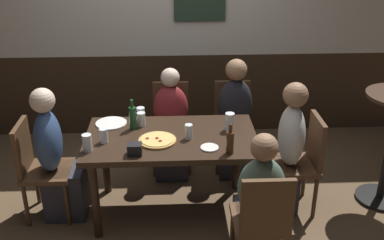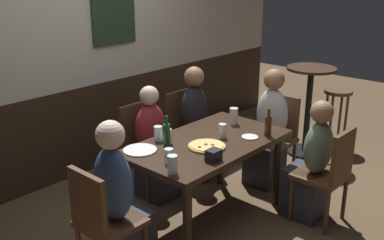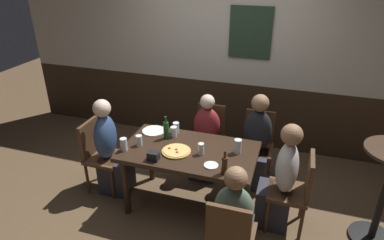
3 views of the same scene
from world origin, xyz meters
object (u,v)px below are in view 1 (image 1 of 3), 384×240
object	(u,v)px
chair_right_far	(233,120)
highball_clear	(141,115)
chair_right_near	(263,219)
tumbler_short	(141,120)
beer_glass_half	(230,122)
beer_bottle_brown	(230,142)
chair_head_west	(38,165)
tumbler_water	(189,132)
beer_bottle_green	(133,117)
plate_white_large	(111,123)
pizza	(157,140)
pint_glass_pale	(104,136)
chair_head_east	(302,158)
dining_table	(171,146)
person_right_near	(258,209)
person_head_west	(57,164)
condiment_caddy	(135,149)
person_right_far	(235,126)
person_mid_far	(171,131)
chair_mid_far	(171,121)
pint_glass_amber	(87,144)
person_head_east	(284,157)
plate_white_small	(210,148)

from	to	relation	value
chair_right_far	highball_clear	world-z (taller)	chair_right_far
chair_right_near	tumbler_short	world-z (taller)	chair_right_near
beer_glass_half	beer_bottle_brown	bearing A→B (deg)	-96.76
chair_head_west	highball_clear	distance (m)	0.97
chair_right_far	tumbler_water	xyz separation A→B (m)	(-0.49, -0.87, 0.30)
beer_bottle_green	plate_white_large	distance (m)	0.25
chair_head_west	pizza	xyz separation A→B (m)	(1.02, -0.09, 0.26)
chair_right_near	beer_bottle_brown	bearing A→B (deg)	109.09
pint_glass_pale	chair_head_east	bearing A→B (deg)	2.71
dining_table	pint_glass_pale	world-z (taller)	pint_glass_pale
dining_table	beer_bottle_brown	distance (m)	0.58
chair_head_west	chair_head_east	xyz separation A→B (m)	(2.26, 0.00, 0.00)
person_right_near	person_head_west	distance (m)	1.73
chair_right_near	tumbler_short	xyz separation A→B (m)	(-0.89, 1.05, 0.30)
tumbler_short	condiment_caddy	size ratio (longest dim) A/B	1.11
person_right_far	pizza	size ratio (longest dim) A/B	3.81
person_right_far	pint_glass_pale	size ratio (longest dim) A/B	9.88
chair_right_near	beer_glass_half	size ratio (longest dim) A/B	5.72
beer_bottle_brown	condiment_caddy	size ratio (longest dim) A/B	2.25
dining_table	tumbler_water	distance (m)	0.21
person_mid_far	beer_bottle_green	distance (m)	0.71
chair_right_near	person_head_west	size ratio (longest dim) A/B	0.74
person_mid_far	person_head_west	world-z (taller)	person_head_west
pint_glass_pale	chair_mid_far	bearing A→B (deg)	58.94
person_right_near	pizza	bearing A→B (deg)	142.35
tumbler_water	beer_bottle_green	xyz separation A→B (m)	(-0.47, 0.21, 0.05)
pint_glass_amber	tumbler_short	xyz separation A→B (m)	(0.40, 0.44, -0.00)
chair_right_near	person_head_west	xyz separation A→B (m)	(-1.60, 0.83, 0.01)
chair_right_near	beer_glass_half	world-z (taller)	beer_glass_half
chair_mid_far	tumbler_water	distance (m)	0.93
person_right_near	pint_glass_pale	size ratio (longest dim) A/B	9.22
person_right_near	chair_head_east	bearing A→B (deg)	52.83
chair_head_west	person_mid_far	bearing A→B (deg)	30.30
person_head_west	pint_glass_pale	size ratio (longest dim) A/B	9.95
pint_glass_amber	beer_bottle_brown	distance (m)	1.11
chair_mid_far	person_mid_far	bearing A→B (deg)	-90.00
chair_head_west	condiment_caddy	world-z (taller)	chair_head_west
beer_glass_half	highball_clear	size ratio (longest dim) A/B	1.22
chair_right_far	person_head_west	bearing A→B (deg)	-152.71
beer_bottle_green	condiment_caddy	distance (m)	0.46
beer_bottle_brown	person_head_west	bearing A→B (deg)	167.69
dining_table	person_head_east	xyz separation A→B (m)	(0.97, 0.00, -0.14)
chair_right_far	chair_right_near	bearing A→B (deg)	-90.00
highball_clear	plate_white_small	world-z (taller)	highball_clear
chair_right_far	beer_bottle_brown	bearing A→B (deg)	-98.92
pint_glass_amber	beer_bottle_brown	xyz separation A→B (m)	(1.10, -0.09, 0.04)
highball_clear	dining_table	bearing A→B (deg)	-50.33
chair_head_east	plate_white_large	world-z (taller)	chair_head_east
beer_bottle_brown	person_right_near	bearing A→B (deg)	-63.07
chair_right_near	person_right_near	size ratio (longest dim) A/B	0.80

